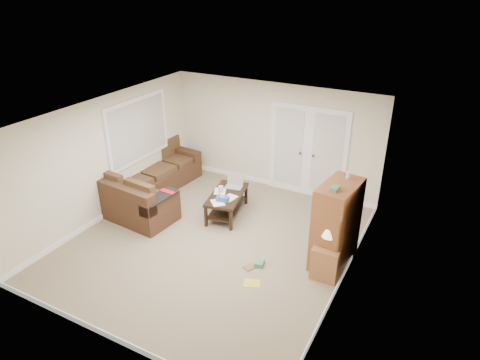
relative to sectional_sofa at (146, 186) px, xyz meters
The scene contains 17 objects.
floor 2.36m from the sectional_sofa, 18.80° to the right, with size 5.50×5.50×0.00m, color gray.
ceiling 3.18m from the sectional_sofa, 18.80° to the right, with size 5.00×5.50×0.02m, color white.
wall_left 1.21m from the sectional_sofa, 111.25° to the right, with size 0.02×5.50×2.50m, color silver.
wall_right 4.85m from the sectional_sofa, ahead, with size 0.02×5.50×2.50m, color silver.
wall_back 3.11m from the sectional_sofa, 42.15° to the left, with size 5.00×0.02×2.50m, color silver.
wall_front 4.24m from the sectional_sofa, 57.77° to the right, with size 5.00×0.02×2.50m, color silver.
baseboards 2.35m from the sectional_sofa, 18.80° to the right, with size 5.00×5.50×0.10m, color silver, non-canonical shape.
french_doors 3.70m from the sectional_sofa, 32.70° to the left, with size 1.80×0.05×2.13m.
window_left 1.26m from the sectional_sofa, 135.88° to the left, with size 0.05×1.92×1.42m.
sectional_sofa is the anchor object (origin of this frame).
coffee_table 1.96m from the sectional_sofa, ahead, with size 0.85×1.33×0.84m.
tv_armoire 4.44m from the sectional_sofa, ahead, with size 0.65×1.03×1.66m.
side_cabinet 4.46m from the sectional_sofa, ahead, with size 0.46×0.46×0.95m.
space_heater 4.29m from the sectional_sofa, 23.33° to the left, with size 0.11×0.09×0.27m, color silver.
floor_magazine 3.73m from the sectional_sofa, 23.64° to the right, with size 0.27×0.21×0.01m, color yellow.
floor_greenbox 3.46m from the sectional_sofa, 16.51° to the right, with size 0.15×0.20×0.08m, color #3F8A56.
floor_book 3.32m from the sectional_sofa, 19.34° to the right, with size 0.16×0.21×0.02m, color brown.
Camera 1 is at (3.66, -5.80, 4.64)m, focal length 32.00 mm.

